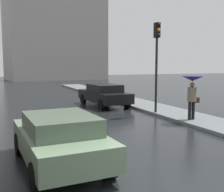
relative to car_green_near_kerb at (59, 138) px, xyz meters
name	(u,v)px	position (x,y,z in m)	size (l,w,h in m)	color
car_green_near_kerb	(59,138)	(0.00, 0.00, 0.00)	(2.05, 4.08, 1.36)	slate
car_black_mid_road	(104,94)	(4.86, 9.44, 0.00)	(2.17, 4.53, 1.37)	black
pedestrian_with_umbrella_near	(192,86)	(6.65, 3.12, 0.91)	(0.96, 0.96, 1.96)	black
traffic_light	(157,51)	(6.19, 5.40, 2.56)	(0.26, 0.39, 4.57)	black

